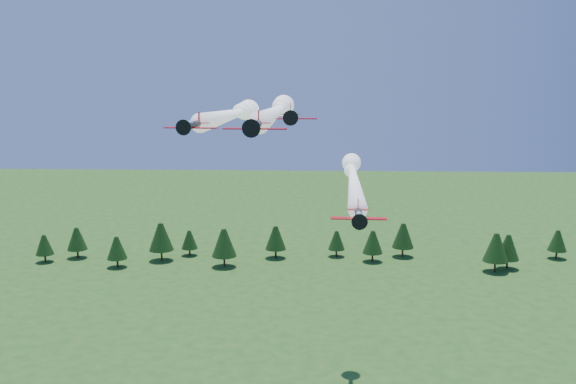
{
  "coord_description": "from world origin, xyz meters",
  "views": [
    {
      "loc": [
        4.98,
        -78.29,
        56.47
      ],
      "look_at": [
        1.72,
        0.0,
        42.08
      ],
      "focal_mm": 40.0,
      "sensor_mm": 36.0,
      "label": 1
    }
  ],
  "objects_px": {
    "plane_left": "(234,114)",
    "plane_right": "(353,177)",
    "plane_slot": "(290,116)",
    "plane_lead": "(277,111)"
  },
  "relations": [
    {
      "from": "plane_left",
      "to": "plane_right",
      "type": "bearing_deg",
      "value": 20.66
    },
    {
      "from": "plane_slot",
      "to": "plane_left",
      "type": "bearing_deg",
      "value": 117.77
    },
    {
      "from": "plane_right",
      "to": "plane_slot",
      "type": "distance_m",
      "value": 26.33
    },
    {
      "from": "plane_left",
      "to": "plane_right",
      "type": "xyz_separation_m",
      "value": [
        19.34,
        5.1,
        -10.77
      ]
    },
    {
      "from": "plane_lead",
      "to": "plane_right",
      "type": "distance_m",
      "value": 19.17
    },
    {
      "from": "plane_lead",
      "to": "plane_left",
      "type": "relative_size",
      "value": 1.22
    },
    {
      "from": "plane_left",
      "to": "plane_slot",
      "type": "relative_size",
      "value": 5.27
    },
    {
      "from": "plane_slot",
      "to": "plane_lead",
      "type": "bearing_deg",
      "value": 99.32
    },
    {
      "from": "plane_lead",
      "to": "plane_left",
      "type": "distance_m",
      "value": 8.14
    },
    {
      "from": "plane_right",
      "to": "plane_slot",
      "type": "height_order",
      "value": "plane_slot"
    }
  ]
}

